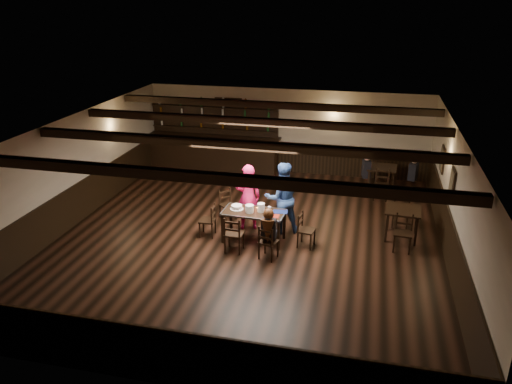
% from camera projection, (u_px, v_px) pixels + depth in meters
% --- Properties ---
extents(ground, '(10.00, 10.00, 0.00)m').
position_uv_depth(ground, '(249.00, 238.00, 11.96)').
color(ground, black).
rests_on(ground, ground).
extents(room_shell, '(9.02, 10.02, 2.71)m').
position_uv_depth(room_shell, '(249.00, 168.00, 11.35)').
color(room_shell, beige).
rests_on(room_shell, ground).
extents(dining_table, '(1.48, 0.79, 0.75)m').
position_uv_depth(dining_table, '(254.00, 215.00, 11.58)').
color(dining_table, black).
rests_on(dining_table, ground).
extents(chair_near_left, '(0.41, 0.39, 0.85)m').
position_uv_depth(chair_near_left, '(233.00, 232.00, 11.10)').
color(chair_near_left, black).
rests_on(chair_near_left, ground).
extents(chair_near_right, '(0.45, 0.44, 0.79)m').
position_uv_depth(chair_near_right, '(267.00, 240.00, 10.82)').
color(chair_near_right, black).
rests_on(chair_near_right, ground).
extents(chair_end_left, '(0.38, 0.39, 0.80)m').
position_uv_depth(chair_end_left, '(210.00, 218.00, 11.89)').
color(chair_end_left, black).
rests_on(chair_end_left, ground).
extents(chair_end_right, '(0.42, 0.43, 0.81)m').
position_uv_depth(chair_end_right, '(304.00, 227.00, 11.41)').
color(chair_end_right, black).
rests_on(chair_end_right, ground).
extents(chair_far_pushed, '(0.50, 0.50, 0.78)m').
position_uv_depth(chair_far_pushed, '(227.00, 202.00, 12.86)').
color(chair_far_pushed, black).
rests_on(chair_far_pushed, ground).
extents(woman_pink, '(0.70, 0.57, 1.67)m').
position_uv_depth(woman_pink, '(248.00, 197.00, 12.15)').
color(woman_pink, '#FF208C').
rests_on(woman_pink, ground).
extents(man_blue, '(1.06, 0.96, 1.77)m').
position_uv_depth(man_blue, '(282.00, 198.00, 11.98)').
color(man_blue, navy).
rests_on(man_blue, ground).
extents(seated_person, '(0.31, 0.47, 0.76)m').
position_uv_depth(seated_person, '(269.00, 225.00, 10.73)').
color(seated_person, black).
rests_on(seated_person, ground).
extents(cake, '(0.31, 0.31, 0.10)m').
position_uv_depth(cake, '(237.00, 207.00, 11.66)').
color(cake, white).
rests_on(cake, dining_table).
extents(plate_stack_a, '(0.19, 0.19, 0.18)m').
position_uv_depth(plate_stack_a, '(250.00, 209.00, 11.47)').
color(plate_stack_a, white).
rests_on(plate_stack_a, dining_table).
extents(plate_stack_b, '(0.17, 0.17, 0.20)m').
position_uv_depth(plate_stack_b, '(261.00, 207.00, 11.51)').
color(plate_stack_b, white).
rests_on(plate_stack_b, dining_table).
extents(tea_light, '(0.05, 0.05, 0.06)m').
position_uv_depth(tea_light, '(258.00, 208.00, 11.65)').
color(tea_light, '#A5A8AD').
rests_on(tea_light, dining_table).
extents(salt_shaker, '(0.04, 0.04, 0.09)m').
position_uv_depth(salt_shaker, '(267.00, 212.00, 11.41)').
color(salt_shaker, silver).
rests_on(salt_shaker, dining_table).
extents(pepper_shaker, '(0.04, 0.04, 0.09)m').
position_uv_depth(pepper_shaker, '(273.00, 213.00, 11.37)').
color(pepper_shaker, '#A5A8AD').
rests_on(pepper_shaker, dining_table).
extents(drink_glass, '(0.07, 0.07, 0.11)m').
position_uv_depth(drink_glass, '(269.00, 209.00, 11.56)').
color(drink_glass, silver).
rests_on(drink_glass, dining_table).
extents(menu_red, '(0.31, 0.22, 0.00)m').
position_uv_depth(menu_red, '(272.00, 216.00, 11.32)').
color(menu_red, maroon).
rests_on(menu_red, dining_table).
extents(menu_blue, '(0.36, 0.28, 0.00)m').
position_uv_depth(menu_blue, '(280.00, 212.00, 11.53)').
color(menu_blue, '#0E1848').
rests_on(menu_blue, dining_table).
extents(bar_counter, '(4.46, 0.70, 2.20)m').
position_uv_depth(bar_counter, '(213.00, 148.00, 16.46)').
color(bar_counter, black).
rests_on(bar_counter, ground).
extents(back_table_a, '(0.86, 0.86, 0.75)m').
position_uv_depth(back_table_a, '(403.00, 213.00, 11.72)').
color(back_table_a, black).
rests_on(back_table_a, ground).
extents(back_table_b, '(0.87, 0.87, 0.75)m').
position_uv_depth(back_table_b, '(382.00, 170.00, 14.58)').
color(back_table_b, black).
rests_on(back_table_b, ground).
extents(bg_patron_left, '(0.27, 0.38, 0.72)m').
position_uv_depth(bg_patron_left, '(367.00, 165.00, 14.45)').
color(bg_patron_left, black).
rests_on(bg_patron_left, ground).
extents(bg_patron_right, '(0.30, 0.39, 0.71)m').
position_uv_depth(bg_patron_right, '(414.00, 168.00, 14.24)').
color(bg_patron_right, black).
rests_on(bg_patron_right, ground).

